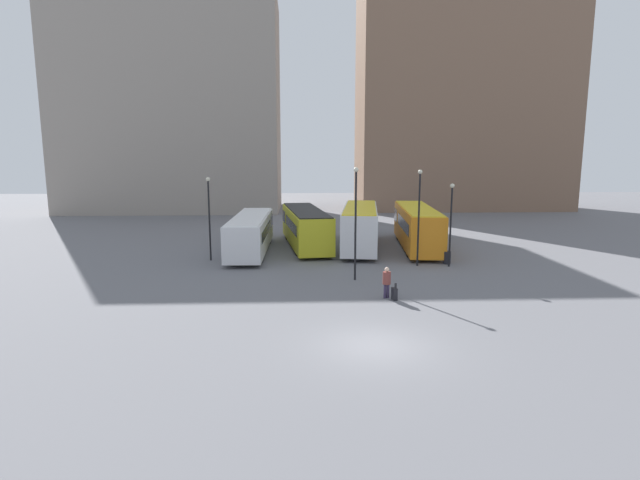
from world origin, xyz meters
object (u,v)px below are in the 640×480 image
Objects in this scene: bus_0 at (251,232)px; bus_3 at (417,226)px; traveler at (387,280)px; bus_2 at (360,226)px; bus_1 at (305,226)px; lamp_post_3 at (451,218)px; trash_bin at (447,258)px; suitcase at (394,294)px; lamp_post_0 at (419,211)px; lamp_post_1 at (209,212)px; lamp_post_2 at (356,215)px.

bus_3 reaches higher than bus_0.
bus_2 is at bearing -12.69° from traveler.
lamp_post_3 reaches higher than bus_1.
bus_2 is 4.48m from bus_3.
trash_bin is (5.47, 7.95, -0.53)m from traveler.
traveler is 9.20m from lamp_post_3.
trash_bin is (5.14, 8.34, 0.10)m from suitcase.
lamp_post_0 is (3.03, 7.85, 3.33)m from suitcase.
traveler is 0.30× the size of lamp_post_3.
lamp_post_1 reaches higher than bus_3.
bus_2 is 1.85× the size of lamp_post_0.
traveler is at bearing 28.94° from suitcase.
bus_0 is at bearing 155.43° from lamp_post_0.
lamp_post_2 is (-1.50, 4.25, 3.45)m from suitcase.
bus_2 is 13.61× the size of trash_bin.
lamp_post_3 is at bearing -45.02° from suitcase.
lamp_post_0 is 1.16× the size of lamp_post_3.
bus_3 is at bearing -80.71° from bus_2.
traveler is 14.57m from lamp_post_1.
lamp_post_1 is (-2.53, -2.85, 1.85)m from bus_0.
lamp_post_3 is (5.04, 7.51, 2.88)m from suitcase.
lamp_post_1 reaches higher than bus_1.
suitcase is at bearing -171.61° from bus_1.
lamp_post_3 is (5.37, 7.12, 2.25)m from traveler.
lamp_post_3 is at bearing -9.40° from lamp_post_0.
bus_3 is (8.74, -0.88, 0.11)m from bus_1.
lamp_post_3 is at bearing -96.82° from trash_bin.
bus_0 is 2.14× the size of lamp_post_3.
bus_0 is 15.51m from suitcase.
suitcase reaches higher than trash_bin.
lamp_post_2 is (-1.17, 3.85, 2.82)m from traveler.
lamp_post_0 is at bearing -35.45° from traveler.
bus_0 is 4.70m from bus_1.
traveler reaches higher than suitcase.
bus_3 is at bearing 95.82° from trash_bin.
bus_3 is 2.27× the size of lamp_post_3.
lamp_post_0 is 2.09m from lamp_post_3.
bus_0 is at bearing 127.81° from lamp_post_2.
bus_2 is at bearing 130.41° from trash_bin.
lamp_post_0 is (3.36, 7.45, 2.70)m from traveler.
suitcase is 0.14× the size of lamp_post_0.
lamp_post_1 is 11.08m from lamp_post_2.
suitcase is at bearing -43.19° from lamp_post_1.
bus_1 is at bearing 3.42° from traveler.
lamp_post_2 is at bearing -153.48° from lamp_post_3.
suitcase is at bearing -123.86° from lamp_post_3.
bus_3 reaches higher than traveler.
lamp_post_2 is at bearing -148.34° from trash_bin.
lamp_post_1 is (-10.85, 10.18, 3.05)m from suitcase.
bus_2 reaches higher than bus_3.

